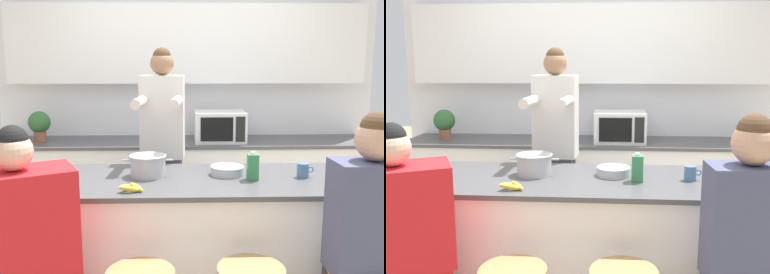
# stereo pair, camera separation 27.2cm
# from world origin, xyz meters

# --- Properties ---
(wall_back) EXTENTS (3.74, 0.22, 2.70)m
(wall_back) POSITION_xyz_m (0.00, 1.68, 1.54)
(wall_back) COLOR white
(wall_back) RESTS_ON ground_plane
(back_counter) EXTENTS (3.47, 0.62, 0.92)m
(back_counter) POSITION_xyz_m (0.00, 1.38, 0.46)
(back_counter) COLOR white
(back_counter) RESTS_ON ground_plane
(kitchen_island) EXTENTS (2.09, 0.78, 0.94)m
(kitchen_island) POSITION_xyz_m (0.00, 0.00, 0.47)
(kitchen_island) COLOR black
(kitchen_island) RESTS_ON ground_plane
(person_cooking) EXTENTS (0.36, 0.58, 1.76)m
(person_cooking) POSITION_xyz_m (-0.21, 0.58, 0.89)
(person_cooking) COLOR #383842
(person_cooking) RESTS_ON ground_plane
(person_wrapped_blanket) EXTENTS (0.60, 0.49, 1.38)m
(person_wrapped_blanket) POSITION_xyz_m (-0.85, -0.65, 0.64)
(person_wrapped_blanket) COLOR red
(person_wrapped_blanket) RESTS_ON ground_plane
(person_seated_near) EXTENTS (0.40, 0.28, 1.43)m
(person_seated_near) POSITION_xyz_m (0.85, -0.65, 0.66)
(person_seated_near) COLOR #333338
(person_seated_near) RESTS_ON ground_plane
(cooking_pot) EXTENTS (0.32, 0.24, 0.14)m
(cooking_pot) POSITION_xyz_m (-0.28, 0.06, 1.00)
(cooking_pot) COLOR #B7BABC
(cooking_pot) RESTS_ON kitchen_island
(fruit_bowl) EXTENTS (0.22, 0.22, 0.06)m
(fruit_bowl) POSITION_xyz_m (0.23, 0.08, 0.96)
(fruit_bowl) COLOR #B7BABC
(fruit_bowl) RESTS_ON kitchen_island
(coffee_cup_near) EXTENTS (0.11, 0.07, 0.09)m
(coffee_cup_near) POSITION_xyz_m (0.70, -0.00, 0.98)
(coffee_cup_near) COLOR #4C7099
(coffee_cup_near) RESTS_ON kitchen_island
(banana_bunch) EXTENTS (0.16, 0.11, 0.05)m
(banana_bunch) POSITION_xyz_m (-0.36, -0.27, 0.96)
(banana_bunch) COLOR yellow
(banana_bunch) RESTS_ON kitchen_island
(juice_carton) EXTENTS (0.07, 0.07, 0.18)m
(juice_carton) POSITION_xyz_m (0.37, -0.05, 1.02)
(juice_carton) COLOR #38844C
(juice_carton) RESTS_ON kitchen_island
(microwave) EXTENTS (0.47, 0.38, 0.28)m
(microwave) POSITION_xyz_m (0.30, 1.35, 1.06)
(microwave) COLOR white
(microwave) RESTS_ON back_counter
(potted_plant) EXTENTS (0.20, 0.20, 0.28)m
(potted_plant) POSITION_xyz_m (-1.39, 1.38, 1.08)
(potted_plant) COLOR #93563D
(potted_plant) RESTS_ON back_counter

